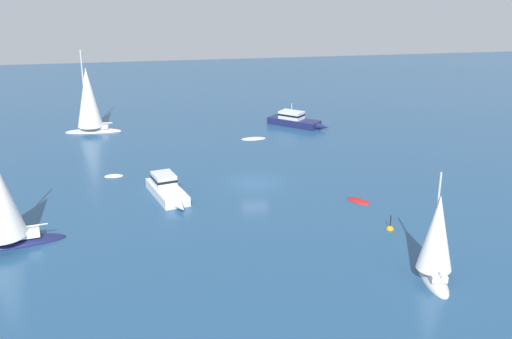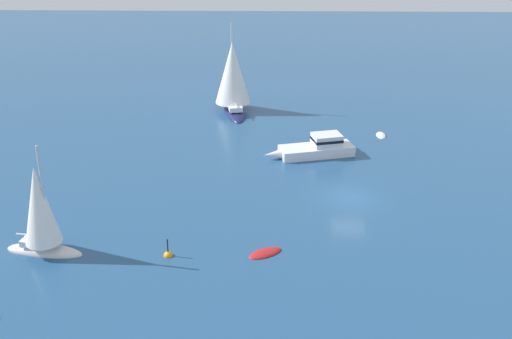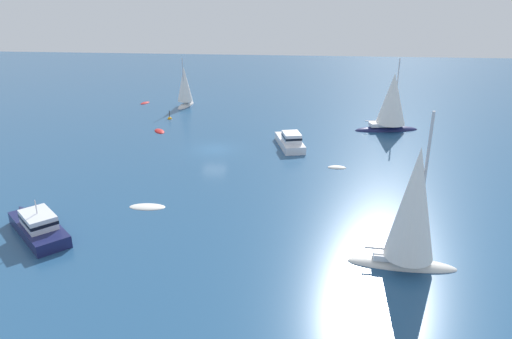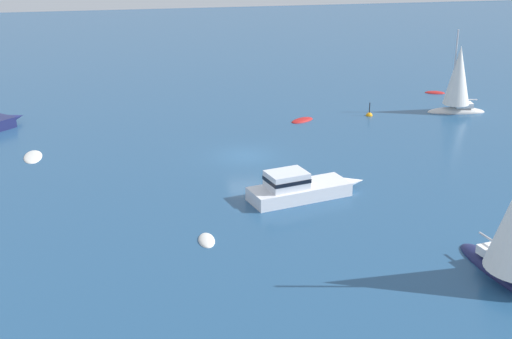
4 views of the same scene
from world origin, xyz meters
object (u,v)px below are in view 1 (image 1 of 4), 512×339
at_px(motor_cruiser, 167,189).
at_px(ketch_1, 436,243).
at_px(rib, 114,176).
at_px(tender_1, 358,201).
at_px(channel_buoy, 390,229).
at_px(launch, 295,120).
at_px(tender, 253,139).
at_px(sailboat, 89,102).

height_order(motor_cruiser, ketch_1, ketch_1).
xyz_separation_m(motor_cruiser, rib, (4.88, -6.29, -0.69)).
height_order(tender_1, channel_buoy, channel_buoy).
height_order(launch, ketch_1, ketch_1).
distance_m(launch, tender_1, 26.37).
bearing_deg(ketch_1, channel_buoy, 6.97).
bearing_deg(tender, tender_1, 101.45).
distance_m(rib, launch, 27.13).
bearing_deg(ketch_1, tender_1, 9.53).
bearing_deg(rib, motor_cruiser, 128.88).
height_order(ketch_1, channel_buoy, ketch_1).
height_order(rib, tender_1, tender_1).
distance_m(rib, tender_1, 23.63).
bearing_deg(tender_1, rib, 30.93).
height_order(motor_cruiser, launch, launch).
bearing_deg(launch, sailboat, -139.66).
relative_size(tender, ketch_1, 0.39).
relative_size(sailboat, channel_buoy, 7.23).
distance_m(tender_1, ketch_1, 14.02).
relative_size(motor_cruiser, channel_buoy, 5.46).
bearing_deg(tender, rib, 31.27).
bearing_deg(channel_buoy, motor_cruiser, -31.73).
distance_m(motor_cruiser, tender_1, 16.82).
xyz_separation_m(motor_cruiser, sailboat, (8.23, -23.61, 3.11)).
height_order(motor_cruiser, tender, motor_cruiser).
bearing_deg(tender_1, ketch_1, 147.86).
height_order(motor_cruiser, sailboat, sailboat).
xyz_separation_m(rib, ketch_1, (-21.23, 24.34, 2.58)).
bearing_deg(rib, tender_1, 154.52).
bearing_deg(tender, sailboat, -22.09).
bearing_deg(sailboat, tender_1, 134.86).
xyz_separation_m(sailboat, tender_1, (-24.49, 27.88, -3.80)).
xyz_separation_m(motor_cruiser, ketch_1, (-16.35, 18.05, 1.89)).
relative_size(sailboat, tender, 3.51).
height_order(rib, tender, rib).
relative_size(tender, channel_buoy, 2.06).
distance_m(motor_cruiser, tender, 20.13).
xyz_separation_m(rib, channel_buoy, (-21.52, 16.58, 0.02)).
height_order(sailboat, ketch_1, sailboat).
distance_m(launch, ketch_1, 40.17).
height_order(rib, ketch_1, ketch_1).
bearing_deg(channel_buoy, tender, -78.00).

